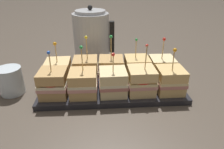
{
  "coord_description": "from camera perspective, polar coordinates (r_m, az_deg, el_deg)",
  "views": [
    {
      "loc": [
        -0.04,
        -0.59,
        0.36
      ],
      "look_at": [
        0.0,
        0.0,
        0.06
      ],
      "focal_mm": 32.0,
      "sensor_mm": 36.0,
      "label": 1
    }
  ],
  "objects": [
    {
      "name": "ground_plane",
      "position": [
        0.7,
        0.0,
        -4.58
      ],
      "size": [
        6.0,
        6.0,
        0.0
      ],
      "primitive_type": "plane",
      "color": "#4C4238"
    },
    {
      "name": "serving_platter",
      "position": [
        0.69,
        0.0,
        -3.94
      ],
      "size": [
        0.48,
        0.21,
        0.02
      ],
      "color": "#232328",
      "rests_on": "ground_plane"
    },
    {
      "name": "sandwich_front_far_left",
      "position": [
        0.64,
        -16.33,
        -2.41
      ],
      "size": [
        0.09,
        0.09,
        0.15
      ],
      "color": "tan",
      "rests_on": "serving_platter"
    },
    {
      "name": "sandwich_front_left",
      "position": [
        0.63,
        -8.21,
        -2.48
      ],
      "size": [
        0.09,
        0.09,
        0.16
      ],
      "color": "tan",
      "rests_on": "serving_platter"
    },
    {
      "name": "sandwich_front_center",
      "position": [
        0.63,
        0.11,
        -2.19
      ],
      "size": [
        0.09,
        0.09,
        0.14
      ],
      "color": "beige",
      "rests_on": "serving_platter"
    },
    {
      "name": "sandwich_front_right",
      "position": [
        0.64,
        8.34,
        -1.75
      ],
      "size": [
        0.09,
        0.09,
        0.17
      ],
      "color": "#DBB77A",
      "rests_on": "serving_platter"
    },
    {
      "name": "sandwich_front_far_right",
      "position": [
        0.67,
        16.23,
        -1.58
      ],
      "size": [
        0.09,
        0.09,
        0.15
      ],
      "color": "tan",
      "rests_on": "serving_platter"
    },
    {
      "name": "sandwich_back_far_left",
      "position": [
        0.72,
        -15.01,
        0.9
      ],
      "size": [
        0.09,
        0.09,
        0.15
      ],
      "color": "#DBB77A",
      "rests_on": "serving_platter"
    },
    {
      "name": "sandwich_back_left",
      "position": [
        0.71,
        -7.5,
        1.33
      ],
      "size": [
        0.09,
        0.09,
        0.17
      ],
      "color": "tan",
      "rests_on": "serving_platter"
    },
    {
      "name": "sandwich_back_center",
      "position": [
        0.71,
        -0.16,
        1.48
      ],
      "size": [
        0.09,
        0.09,
        0.17
      ],
      "color": "tan",
      "rests_on": "serving_platter"
    },
    {
      "name": "sandwich_back_right",
      "position": [
        0.72,
        7.1,
        1.65
      ],
      "size": [
        0.09,
        0.09,
        0.15
      ],
      "color": "tan",
      "rests_on": "serving_platter"
    },
    {
      "name": "sandwich_back_far_right",
      "position": [
        0.74,
        13.98,
        1.74
      ],
      "size": [
        0.09,
        0.09,
        0.16
      ],
      "color": "beige",
      "rests_on": "serving_platter"
    },
    {
      "name": "kettle_steel",
      "position": [
        0.87,
        -5.82,
        10.11
      ],
      "size": [
        0.17,
        0.15,
        0.25
      ],
      "color": "#B7BABF",
      "rests_on": "ground_plane"
    },
    {
      "name": "drinking_glass",
      "position": [
        0.74,
        -26.94,
        -1.6
      ],
      "size": [
        0.08,
        0.08,
        0.09
      ],
      "color": "silver",
      "rests_on": "ground_plane"
    }
  ]
}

